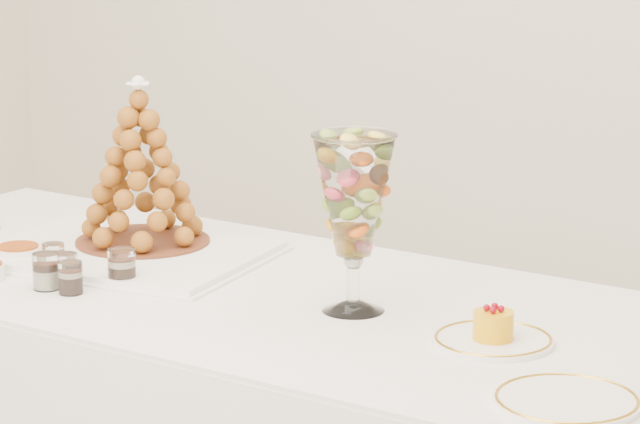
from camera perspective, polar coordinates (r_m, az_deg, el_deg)
The scene contains 12 objects.
lace_tray at distance 3.27m, azimuth -7.35°, elevation -1.56°, with size 0.57×0.43×0.02m, color white.
macaron_vase at distance 2.83m, azimuth 1.28°, elevation 0.54°, with size 0.16×0.16×0.34m.
cake_plate at distance 2.71m, azimuth 6.54°, elevation -4.84°, with size 0.22×0.22×0.01m, color white.
spare_plate at distance 2.44m, azimuth 9.27°, elevation -7.04°, with size 0.24×0.24×0.01m, color white.
verrine_a at distance 3.18m, azimuth -10.00°, elevation -1.73°, with size 0.05×0.05×0.06m, color white.
verrine_b at distance 3.09m, azimuth -9.54°, elevation -2.13°, with size 0.05×0.05×0.06m, color white.
verrine_c at distance 3.06m, azimuth -7.47°, elevation -2.09°, with size 0.06×0.06×0.08m, color white.
verrine_d at distance 3.06m, azimuth -10.27°, elevation -2.21°, with size 0.05×0.05×0.07m, color white.
verrine_e at distance 3.02m, azimuth -9.37°, elevation -2.46°, with size 0.05×0.05×0.06m, color white.
ramekin_back at distance 3.29m, azimuth -11.29°, elevation -1.56°, with size 0.10×0.10×0.03m, color white.
croquembouche at distance 3.29m, azimuth -6.77°, elevation 1.86°, with size 0.29×0.29×0.37m.
mousse_cake at distance 2.70m, azimuth 6.54°, elevation -4.24°, with size 0.07×0.07×0.06m.
Camera 1 is at (1.60, -2.26, 1.66)m, focal length 85.00 mm.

